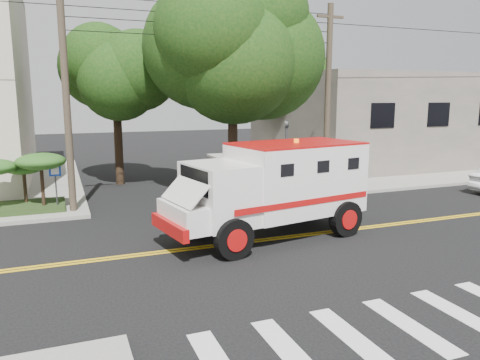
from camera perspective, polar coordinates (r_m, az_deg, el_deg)
name	(u,v)px	position (r m, az deg, el deg)	size (l,w,h in m)	color
ground	(259,241)	(15.64, 2.31, -7.39)	(100.00, 100.00, 0.00)	black
sidewalk_ne	(359,163)	(33.75, 14.27, 1.97)	(17.00, 17.00, 0.15)	gray
building_right	(374,118)	(34.75, 16.05, 7.22)	(14.00, 12.00, 6.00)	#625D54
utility_pole_left	(67,102)	(19.66, -20.39, 8.92)	(0.28, 0.28, 9.00)	#382D23
utility_pole_right	(328,101)	(23.35, 10.63, 9.48)	(0.28, 0.28, 9.00)	#382D23
tree_main	(244,39)	(21.53, 0.50, 16.81)	(6.08, 5.70, 9.85)	black
tree_left	(122,76)	(25.68, -14.17, 12.15)	(4.48, 4.20, 7.70)	black
tree_right	(286,76)	(32.98, 5.62, 12.54)	(4.80, 4.50, 8.20)	black
traffic_signal	(286,151)	(21.75, 5.65, 3.56)	(0.15, 0.18, 3.60)	#3F3F42
accessibility_sign	(56,181)	(20.12, -21.56, -0.13)	(0.45, 0.10, 2.02)	#3F3F42
palm_planter	(22,174)	(20.57, -25.05, 0.63)	(3.52, 2.63, 2.36)	#1E3314
armored_truck	(274,184)	(15.72, 4.19, -0.54)	(7.29, 3.79, 3.17)	white
pedestrian_a	(294,166)	(24.77, 6.63, 1.69)	(0.68, 0.45, 1.87)	gray
pedestrian_b	(350,169)	(24.62, 13.29, 1.31)	(0.86, 0.67, 1.77)	gray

